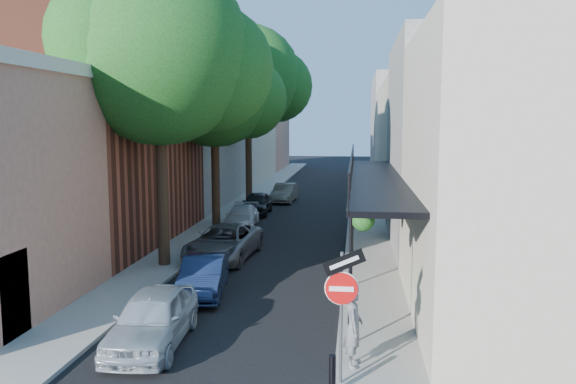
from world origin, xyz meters
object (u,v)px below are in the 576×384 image
(sign_post, at_px, (342,294))
(parked_car_d, at_px, (242,217))
(parked_car_a, at_px, (153,318))
(parked_car_f, at_px, (285,193))
(parked_car_c, at_px, (224,243))
(oak_mid, at_px, (223,91))
(parked_car_b, at_px, (204,276))
(bollard, at_px, (332,374))
(pedestrian, at_px, (353,327))
(oak_far, at_px, (255,80))
(parked_car_e, at_px, (257,203))
(oak_near, at_px, (172,57))

(sign_post, relative_size, parked_car_d, 0.77)
(parked_car_a, distance_m, parked_car_f, 25.23)
(parked_car_a, height_order, parked_car_c, parked_car_a)
(oak_mid, distance_m, parked_car_f, 11.80)
(sign_post, distance_m, oak_mid, 19.14)
(parked_car_a, height_order, parked_car_f, parked_car_a)
(oak_mid, bearing_deg, parked_car_b, -79.91)
(bollard, xyz_separation_m, pedestrian, (0.40, 1.34, 0.49))
(parked_car_b, height_order, pedestrian, pedestrian)
(oak_mid, bearing_deg, oak_far, 89.59)
(oak_far, distance_m, parked_car_f, 7.88)
(parked_car_a, distance_m, parked_car_e, 19.86)
(parked_car_e, bearing_deg, sign_post, -76.99)
(parked_car_d, bearing_deg, bollard, -76.37)
(sign_post, height_order, parked_car_d, sign_post)
(oak_near, relative_size, parked_car_c, 2.33)
(parked_car_c, bearing_deg, oak_far, 99.95)
(parked_car_a, bearing_deg, parked_car_b, 84.98)
(sign_post, xyz_separation_m, parked_car_a, (-4.69, 1.73, -1.35))
(oak_far, height_order, parked_car_e, oak_far)
(sign_post, distance_m, pedestrian, 1.36)
(parked_car_a, xyz_separation_m, parked_car_b, (0.13, 4.18, -0.07))
(oak_far, xyz_separation_m, pedestrian, (6.75, -25.43, -7.24))
(parked_car_e, bearing_deg, pedestrian, -75.78)
(parked_car_e, bearing_deg, parked_car_a, -88.91)
(sign_post, height_order, parked_car_b, sign_post)
(oak_far, bearing_deg, oak_mid, -90.41)
(oak_far, distance_m, parked_car_a, 25.77)
(parked_car_d, distance_m, pedestrian, 17.56)
(bollard, relative_size, parked_car_a, 0.20)
(parked_car_b, distance_m, pedestrian, 6.97)
(oak_near, bearing_deg, pedestrian, -51.20)
(oak_far, bearing_deg, parked_car_b, -84.52)
(parked_car_a, bearing_deg, parked_car_c, 88.77)
(parked_car_a, relative_size, parked_car_b, 1.08)
(sign_post, xyz_separation_m, oak_mid, (-6.58, 17.26, 5.02))
(oak_near, bearing_deg, parked_car_d, 84.00)
(sign_post, distance_m, parked_car_c, 11.73)
(sign_post, distance_m, bollard, 1.60)
(parked_car_d, height_order, parked_car_e, parked_car_e)
(sign_post, xyz_separation_m, oak_near, (-6.53, 9.29, 5.84))
(sign_post, bearing_deg, parked_car_c, 115.40)
(bollard, xyz_separation_m, oak_near, (-6.37, 9.76, 7.36))
(parked_car_e, distance_m, pedestrian, 21.51)
(parked_car_d, bearing_deg, oak_far, 91.85)
(oak_far, xyz_separation_m, parked_car_e, (0.89, -4.73, -7.60))
(oak_near, xyz_separation_m, parked_car_b, (1.97, -3.38, -7.27))
(parked_car_c, bearing_deg, pedestrian, -57.06)
(parked_car_d, bearing_deg, parked_car_e, 85.77)
(bollard, distance_m, parked_car_d, 18.70)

